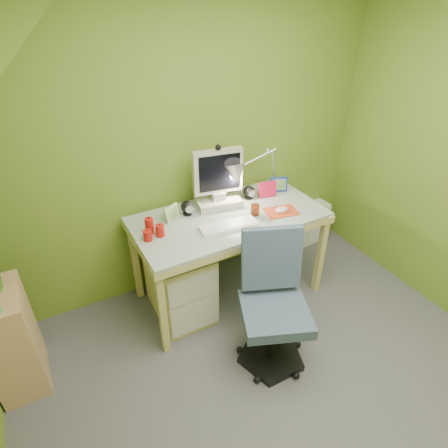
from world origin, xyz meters
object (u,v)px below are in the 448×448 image
desk (229,256)px  monitor (218,175)px  desk_lamp (268,160)px  task_chair (275,313)px  radiator (308,224)px  side_ledge (11,340)px

desk → monitor: size_ratio=2.75×
desk → desk_lamp: bearing=20.8°
desk_lamp → desk: bearing=-168.8°
desk → task_chair: 0.74m
monitor → task_chair: monitor is taller
desk_lamp → task_chair: desk_lamp is taller
desk → radiator: desk is taller
desk → desk_lamp: 0.84m
desk → side_ledge: bearing=-177.3°
radiator → task_chair: bearing=-142.3°
desk_lamp → task_chair: 1.22m
task_chair → radiator: bearing=63.9°
monitor → side_ledge: (-1.60, -0.28, -0.67)m
desk_lamp → task_chair: size_ratio=0.66×
side_ledge → task_chair: (1.54, -0.63, 0.07)m
monitor → radiator: size_ratio=1.27×
desk → radiator: (1.08, 0.30, -0.18)m
side_ledge → desk: bearing=3.7°
desk_lamp → radiator: 1.07m
monitor → radiator: monitor is taller
desk_lamp → radiator: (0.63, 0.12, -0.86)m
monitor → side_ledge: size_ratio=0.71×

